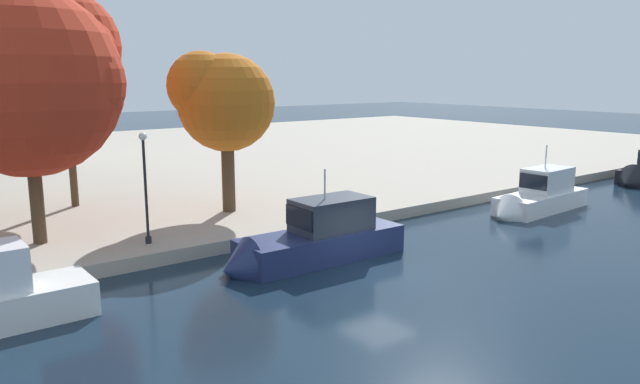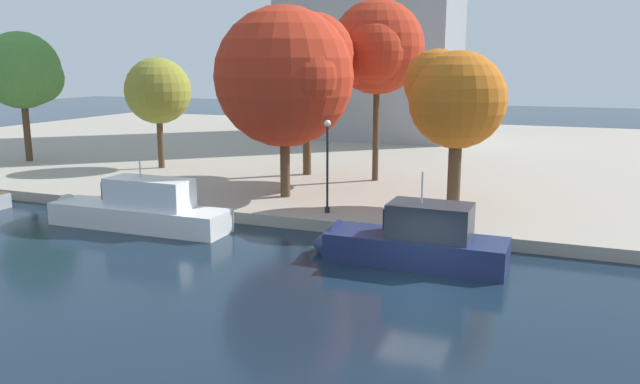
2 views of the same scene
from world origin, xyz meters
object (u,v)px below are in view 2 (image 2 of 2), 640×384
object	(u,v)px
motor_yacht_2	(405,246)
tree_3	(291,73)
tree_4	(308,66)
mooring_bollard_0	(129,192)
tree_1	(373,49)
tree_2	(156,90)
motor_yacht_1	(132,214)
tree_5	(25,73)
lamp_post	(327,162)
tree_0	(452,97)

from	to	relation	value
motor_yacht_2	tree_3	bearing A→B (deg)	-41.62
motor_yacht_2	tree_4	distance (m)	19.83
mooring_bollard_0	tree_1	bearing A→B (deg)	43.84
motor_yacht_2	tree_2	bearing A→B (deg)	-31.27
tree_2	tree_3	distance (m)	14.68
motor_yacht_1	tree_5	bearing A→B (deg)	-33.04
motor_yacht_2	mooring_bollard_0	xyz separation A→B (m)	(-16.85, 3.49, 0.35)
motor_yacht_1	tree_4	size ratio (longest dim) A/B	1.10
motor_yacht_2	lamp_post	size ratio (longest dim) A/B	1.75
tree_2	tree_4	distance (m)	11.67
tree_0	tree_4	bearing A→B (deg)	148.50
tree_5	motor_yacht_1	bearing A→B (deg)	-32.67
tree_4	tree_5	distance (m)	23.10
lamp_post	tree_1	distance (m)	11.05
tree_4	motor_yacht_2	bearing A→B (deg)	-54.80
tree_0	tree_5	world-z (taller)	tree_5
motor_yacht_1	tree_4	distance (m)	16.70
lamp_post	tree_5	world-z (taller)	tree_5
tree_3	tree_5	distance (m)	25.43
lamp_post	tree_0	distance (m)	7.39
motor_yacht_1	lamp_post	xyz separation A→B (m)	(9.04, 4.27, 2.54)
tree_0	motor_yacht_1	bearing A→B (deg)	-151.87
tree_3	tree_5	size ratio (longest dim) A/B	1.07
mooring_bollard_0	tree_3	xyz separation A→B (m)	(8.17, 4.38, 6.62)
mooring_bollard_0	tree_1	world-z (taller)	tree_1
motor_yacht_1	motor_yacht_2	world-z (taller)	motor_yacht_2
mooring_bollard_0	tree_5	bearing A→B (deg)	150.73
tree_4	motor_yacht_1	bearing A→B (deg)	-104.39
tree_1	tree_2	world-z (taller)	tree_1
motor_yacht_2	mooring_bollard_0	bearing A→B (deg)	-11.11
mooring_bollard_0	tree_3	bearing A→B (deg)	28.19
lamp_post	tree_0	world-z (taller)	tree_0
tree_2	tree_0	bearing A→B (deg)	-13.48
tree_1	tree_2	size ratio (longest dim) A/B	1.44
mooring_bollard_0	motor_yacht_1	bearing A→B (deg)	-49.71
motor_yacht_2	lamp_post	bearing A→B (deg)	-41.59
motor_yacht_1	tree_2	world-z (taller)	tree_2
tree_0	motor_yacht_2	bearing A→B (deg)	-92.09
motor_yacht_1	tree_4	xyz separation A→B (m)	(3.73, 14.52, 7.36)
motor_yacht_2	tree_0	world-z (taller)	tree_0
tree_1	tree_4	world-z (taller)	tree_1
tree_5	tree_3	bearing A→B (deg)	-11.36
mooring_bollard_0	lamp_post	world-z (taller)	lamp_post
tree_2	motor_yacht_1	bearing A→B (deg)	-59.63
tree_3	tree_4	xyz separation A→B (m)	(-1.93, 7.17, 0.38)
mooring_bollard_0	tree_0	distance (m)	18.65
motor_yacht_2	mooring_bollard_0	size ratio (longest dim) A/B	9.84
tree_1	tree_5	xyz separation A→B (m)	(-27.86, -1.28, -1.58)
tree_2	tree_1	bearing A→B (deg)	1.53
tree_0	tree_1	bearing A→B (deg)	136.22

